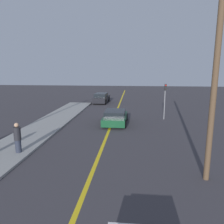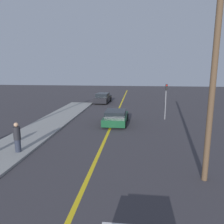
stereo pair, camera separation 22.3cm
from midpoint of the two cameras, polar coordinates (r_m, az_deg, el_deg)
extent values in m
cube|color=gold|center=(18.35, 0.16, -3.58)|extent=(0.20, 60.00, 0.01)
cube|color=gray|center=(16.68, -19.74, -5.60)|extent=(2.99, 29.29, 0.13)
cube|color=#144728|center=(18.92, 1.34, -1.70)|extent=(1.95, 4.08, 0.56)
cube|color=black|center=(18.61, 1.29, -0.30)|extent=(1.70, 2.25, 0.46)
cylinder|color=black|center=(20.27, -0.81, -1.20)|extent=(0.23, 0.65, 0.65)
cylinder|color=black|center=(20.10, 4.26, -1.34)|extent=(0.23, 0.65, 0.65)
cylinder|color=black|center=(17.86, -1.95, -2.95)|extent=(0.23, 0.65, 0.65)
cylinder|color=black|center=(17.66, 3.80, -3.13)|extent=(0.23, 0.65, 0.65)
cube|color=black|center=(30.50, -2.18, 3.43)|extent=(1.96, 4.31, 0.69)
cube|color=black|center=(30.22, -2.24, 4.48)|extent=(1.66, 2.40, 0.49)
cylinder|color=black|center=(31.97, -3.17, 3.43)|extent=(0.25, 0.66, 0.65)
cylinder|color=black|center=(31.65, -0.22, 3.37)|extent=(0.25, 0.66, 0.65)
cylinder|color=black|center=(29.44, -4.27, 2.73)|extent=(0.25, 0.66, 0.65)
cylinder|color=black|center=(29.10, -1.08, 2.65)|extent=(0.25, 0.66, 0.65)
cylinder|color=#282D3D|center=(13.38, -22.92, -8.08)|extent=(0.32, 0.32, 0.72)
cylinder|color=#232328|center=(13.17, -23.16, -5.11)|extent=(0.38, 0.38, 0.72)
sphere|color=tan|center=(13.05, -23.33, -3.07)|extent=(0.25, 0.25, 0.25)
cylinder|color=slate|center=(20.92, 14.11, 2.57)|extent=(0.12, 0.12, 3.32)
cube|color=black|center=(20.58, 14.36, 6.31)|extent=(0.18, 0.18, 0.55)
sphere|color=red|center=(20.48, 14.42, 6.74)|extent=(0.14, 0.14, 0.14)
cylinder|color=brown|center=(9.65, 25.28, 4.71)|extent=(0.24, 0.24, 7.61)
camera|label=1|loc=(0.11, -89.59, 0.08)|focal=35.00mm
camera|label=2|loc=(0.11, 90.41, -0.08)|focal=35.00mm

